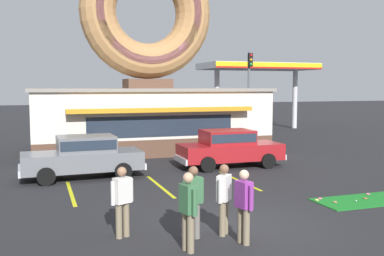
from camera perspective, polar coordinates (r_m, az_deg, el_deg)
ground_plane at (r=11.46m, az=6.48°, el=-12.28°), size 160.00×160.00×0.00m
donut_shop_building at (r=24.46m, az=-5.66°, el=5.93°), size 12.30×6.75×10.96m
putting_mat at (r=14.94m, az=22.13°, el=-8.41°), size 3.76×1.41×0.03m
mini_donut_near_right at (r=14.20m, az=15.61°, el=-8.79°), size 0.13×0.13×0.04m
mini_donut_mid_left at (r=15.47m, az=21.45°, el=-7.80°), size 0.13×0.13×0.04m
mini_donut_mid_centre at (r=14.11m, az=17.72°, el=-8.94°), size 0.13×0.13×0.04m
mini_donut_mid_right at (r=14.86m, az=21.16°, el=-8.33°), size 0.13×0.13×0.04m
mini_donut_far_centre at (r=14.41m, az=15.96°, el=-8.59°), size 0.13×0.13×0.04m
golf_ball at (r=14.43m, az=20.12°, el=-8.68°), size 0.04×0.04×0.04m
car_grey at (r=17.46m, az=-13.59°, el=-3.36°), size 4.61×2.09×1.60m
car_red at (r=19.37m, az=4.74°, el=-2.39°), size 4.57×2.01×1.60m
pedestrian_blue_sweater_man at (r=10.01m, az=6.59°, el=-9.45°), size 0.31×0.58×1.65m
pedestrian_hooded_kid at (r=9.48m, az=-0.50°, el=-10.11°), size 0.32×0.58×1.68m
pedestrian_leather_jacket_man at (r=10.47m, az=-8.85°, el=-8.85°), size 0.55×0.38×1.64m
pedestrian_clipboard_woman at (r=10.21m, az=0.16°, el=-9.01°), size 0.57×0.35×1.68m
pedestrian_beanie_man at (r=10.54m, az=4.08°, el=-8.61°), size 0.44×0.46×1.66m
trash_bin at (r=24.38m, az=9.40°, el=-1.75°), size 0.57×0.57×0.97m
traffic_light_pole at (r=30.87m, az=7.29°, el=5.71°), size 0.28×0.47×5.80m
gas_station_canopy at (r=36.59m, az=8.33°, el=7.43°), size 9.00×4.46×5.30m
parking_stripe_left at (r=15.28m, az=-15.12°, el=-7.95°), size 0.12×3.60×0.01m
parking_stripe_mid_left at (r=15.75m, az=-4.08°, el=-7.38°), size 0.12×3.60×0.01m
parking_stripe_centre at (r=16.75m, az=5.95°, el=-6.63°), size 0.12×3.60×0.01m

